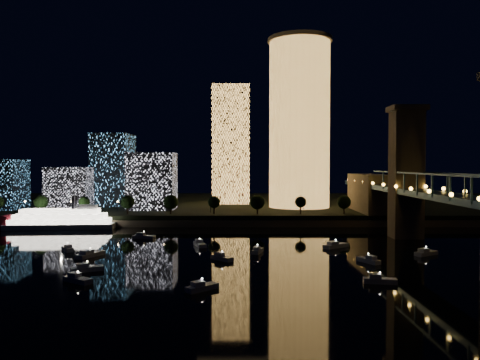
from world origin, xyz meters
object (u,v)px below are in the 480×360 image
object	(u,v)px
tower_rectangular	(231,145)
riverboat	(56,220)
truss_bridge	(465,206)
tower_cylindrical	(299,123)

from	to	relation	value
tower_rectangular	riverboat	xyz separation A→B (m)	(-74.64, -74.25, -35.46)
tower_rectangular	riverboat	distance (m)	111.09
riverboat	truss_bridge	bearing A→B (deg)	-26.40
tower_rectangular	truss_bridge	distance (m)	162.11
tower_rectangular	riverboat	world-z (taller)	tower_rectangular
truss_bridge	riverboat	size ratio (longest dim) A/B	5.34
tower_cylindrical	tower_rectangular	distance (m)	46.37
tower_cylindrical	tower_rectangular	xyz separation A→B (m)	(-36.98, 25.88, -10.61)
tower_cylindrical	tower_rectangular	world-z (taller)	tower_cylindrical
tower_cylindrical	riverboat	size ratio (longest dim) A/B	1.80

